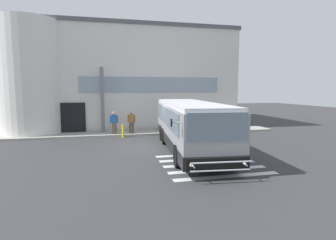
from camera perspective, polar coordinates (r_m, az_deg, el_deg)
name	(u,v)px	position (r m, az deg, el deg)	size (l,w,h in m)	color
ground_plane	(152,147)	(15.84, -3.47, -5.83)	(80.00, 90.00, 0.02)	#353538
bay_paint_stripes	(210,164)	(12.42, 9.07, -9.33)	(4.40, 3.96, 0.01)	silver
terminal_building	(126,80)	(26.88, -9.04, 8.60)	(19.05, 13.80, 8.77)	silver
boarding_curb	(142,133)	(20.49, -5.67, -2.77)	(21.25, 2.00, 0.15)	#9E9B93
entry_support_column	(102,100)	(20.68, -14.00, 4.24)	(0.28, 0.28, 4.93)	slate
bus_main_foreground	(189,127)	(14.78, 4.62, -1.45)	(3.92, 10.70, 2.70)	gray
passenger_near_column	(114,121)	(19.65, -11.60, -0.21)	(0.59, 0.40, 1.68)	#4C4233
passenger_by_doorway	(131,121)	(19.83, -7.90, -0.18)	(0.57, 0.33, 1.68)	#4C4233
safety_bollard_yellow	(123,131)	(19.12, -9.69, -2.36)	(0.18, 0.18, 0.90)	yellow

